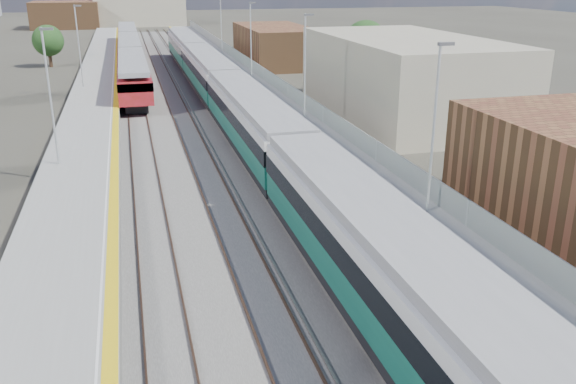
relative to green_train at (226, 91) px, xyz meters
name	(u,v)px	position (x,y,z in m)	size (l,w,h in m)	color
ground	(204,113)	(-1.50, 3.25, -2.35)	(320.00, 320.00, 0.00)	#47443A
ballast_bed	(175,108)	(-3.75, 5.75, -2.32)	(10.50, 155.00, 0.06)	#565451
tracks	(180,103)	(-3.15, 7.42, -2.24)	(8.96, 160.00, 0.17)	#4C3323
platform_right	(258,98)	(3.78, 5.74, -1.82)	(4.70, 155.00, 8.52)	slate
platform_left	(94,107)	(-10.55, 5.74, -1.83)	(4.30, 155.00, 8.52)	slate
green_train	(226,91)	(0.00, 0.00, 0.00)	(3.03, 84.30, 3.34)	black
red_train	(130,52)	(-7.00, 31.11, -0.22)	(2.85, 57.89, 3.60)	black
tree_c	(48,41)	(-16.84, 35.52, 0.93)	(3.85, 3.85, 5.22)	#382619
tree_d	(365,43)	(17.81, 15.44, 1.76)	(4.82, 4.82, 6.54)	#382619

